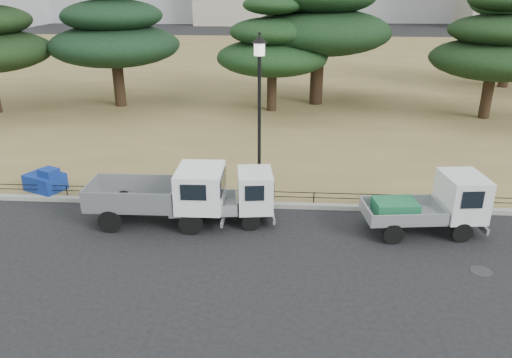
# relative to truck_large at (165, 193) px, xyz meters

# --- Properties ---
(ground) EXTENTS (220.00, 220.00, 0.00)m
(ground) POSITION_rel_truck_large_xyz_m (2.92, -1.18, -1.07)
(ground) COLOR black
(lawn) EXTENTS (120.00, 56.00, 0.15)m
(lawn) POSITION_rel_truck_large_xyz_m (2.92, 29.42, -0.99)
(lawn) COLOR olive
(lawn) RESTS_ON ground
(curb) EXTENTS (120.00, 0.25, 0.16)m
(curb) POSITION_rel_truck_large_xyz_m (2.92, 1.42, -0.99)
(curb) COLOR gray
(curb) RESTS_ON ground
(truck_large) EXTENTS (4.44, 1.84, 1.92)m
(truck_large) POSITION_rel_truck_large_xyz_m (0.00, 0.00, 0.00)
(truck_large) COLOR black
(truck_large) RESTS_ON ground
(truck_kei_front) EXTENTS (3.47, 1.81, 1.76)m
(truck_kei_front) POSITION_rel_truck_large_xyz_m (2.12, 0.18, -0.19)
(truck_kei_front) COLOR black
(truck_kei_front) RESTS_ON ground
(truck_kei_rear) EXTENTS (3.80, 1.98, 1.91)m
(truck_kei_rear) POSITION_rel_truck_large_xyz_m (8.55, -0.06, -0.12)
(truck_kei_rear) COLOR black
(truck_kei_rear) RESTS_ON ground
(street_lamp) EXTENTS (0.51, 0.51, 5.73)m
(street_lamp) POSITION_rel_truck_large_xyz_m (2.97, 1.72, 2.96)
(street_lamp) COLOR black
(street_lamp) RESTS_ON lawn
(pipe_fence) EXTENTS (38.00, 0.04, 0.40)m
(pipe_fence) POSITION_rel_truck_large_xyz_m (2.92, 1.57, -0.63)
(pipe_fence) COLOR black
(pipe_fence) RESTS_ON lawn
(tarp_pile) EXTENTS (1.61, 1.43, 0.89)m
(tarp_pile) POSITION_rel_truck_large_xyz_m (-5.08, 2.05, -0.57)
(tarp_pile) COLOR navy
(tarp_pile) RESTS_ON lawn
(manhole) EXTENTS (0.60, 0.60, 0.01)m
(manhole) POSITION_rel_truck_large_xyz_m (9.42, -2.38, -1.06)
(manhole) COLOR #2D2D30
(manhole) RESTS_ON ground
(pine_west_near) EXTENTS (7.74, 7.74, 7.74)m
(pine_west_near) POSITION_rel_truck_large_xyz_m (-6.60, 15.44, 3.55)
(pine_west_near) COLOR black
(pine_west_near) RESTS_ON lawn
(pine_center_left) EXTENTS (6.48, 6.48, 6.59)m
(pine_center_left) POSITION_rel_truck_large_xyz_m (2.88, 14.90, 2.89)
(pine_center_left) COLOR black
(pine_center_left) RESTS_ON lawn
(pine_center_right) EXTENTS (8.69, 8.69, 9.22)m
(pine_center_right) POSITION_rel_truck_large_xyz_m (5.61, 16.88, 4.42)
(pine_center_right) COLOR black
(pine_center_right) RESTS_ON lawn
(pine_east_near) EXTENTS (6.85, 6.85, 6.92)m
(pine_east_near) POSITION_rel_truck_large_xyz_m (15.05, 13.99, 3.08)
(pine_east_near) COLOR black
(pine_east_near) RESTS_ON lawn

